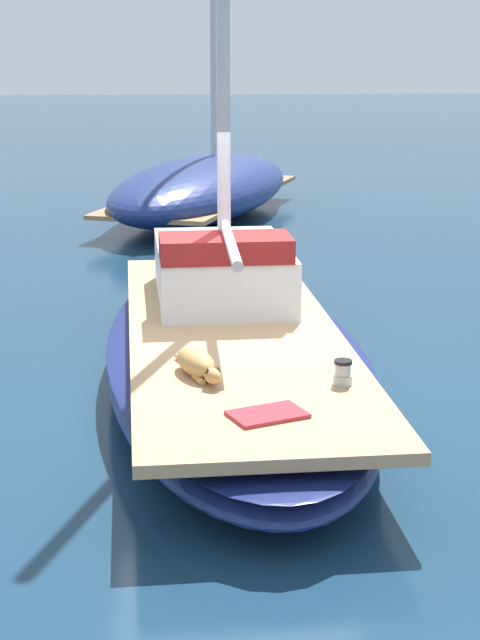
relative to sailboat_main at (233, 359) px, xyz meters
name	(u,v)px	position (x,y,z in m)	size (l,w,h in m)	color
ground_plane	(233,390)	(0.00, 0.00, -0.34)	(120.00, 120.00, 0.00)	navy
sailboat_main	(233,359)	(0.00, 0.00, 0.00)	(2.82, 7.34, 0.66)	navy
mast_main	(224,25)	(-0.04, 0.74, 3.22)	(0.14, 2.27, 6.48)	silver
cabin_house	(222,269)	(-0.05, 1.12, 0.67)	(1.49, 2.28, 0.84)	silver
dog_tan	(198,364)	(-0.39, -1.49, 0.43)	(0.45, 0.92, 0.22)	tan
deck_winch	(343,373)	(0.80, -1.79, 0.42)	(0.16, 0.16, 0.21)	#B7B7BC
deck_towel	(267,414)	(0.11, -2.48, 0.34)	(0.56, 0.36, 0.03)	#C6333D
moored_boat_far_astern	(203,187)	(0.03, 10.43, 0.27)	(5.09, 7.54, 6.97)	navy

